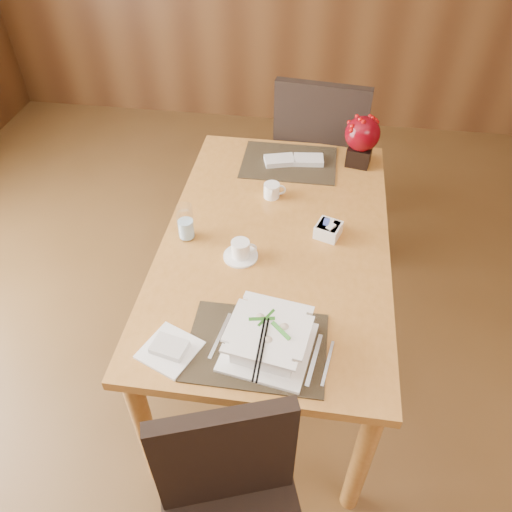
# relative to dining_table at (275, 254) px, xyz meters

# --- Properties ---
(ground) EXTENTS (6.00, 6.00, 0.00)m
(ground) POSITION_rel_dining_table_xyz_m (0.00, -0.60, -0.65)
(ground) COLOR brown
(ground) RESTS_ON ground
(dining_table) EXTENTS (0.90, 1.50, 0.75)m
(dining_table) POSITION_rel_dining_table_xyz_m (0.00, 0.00, 0.00)
(dining_table) COLOR #BE7C34
(dining_table) RESTS_ON ground
(placemat_near) EXTENTS (0.45, 0.33, 0.01)m
(placemat_near) POSITION_rel_dining_table_xyz_m (0.00, -0.55, 0.10)
(placemat_near) COLOR black
(placemat_near) RESTS_ON dining_table
(placemat_far) EXTENTS (0.45, 0.33, 0.01)m
(placemat_far) POSITION_rel_dining_table_xyz_m (0.00, 0.55, 0.10)
(placemat_far) COLOR black
(placemat_far) RESTS_ON dining_table
(soup_setting) EXTENTS (0.31, 0.31, 0.11)m
(soup_setting) POSITION_rel_dining_table_xyz_m (0.04, -0.55, 0.15)
(soup_setting) COLOR white
(soup_setting) RESTS_ON dining_table
(coffee_cup) EXTENTS (0.13, 0.13, 0.08)m
(coffee_cup) POSITION_rel_dining_table_xyz_m (-0.12, -0.14, 0.13)
(coffee_cup) COLOR white
(coffee_cup) RESTS_ON dining_table
(water_glass) EXTENTS (0.08, 0.08, 0.16)m
(water_glass) POSITION_rel_dining_table_xyz_m (-0.35, -0.05, 0.17)
(water_glass) COLOR silver
(water_glass) RESTS_ON dining_table
(creamer_jug) EXTENTS (0.10, 0.10, 0.07)m
(creamer_jug) POSITION_rel_dining_table_xyz_m (-0.05, 0.27, 0.13)
(creamer_jug) COLOR white
(creamer_jug) RESTS_ON dining_table
(sugar_caddy) EXTENTS (0.12, 0.12, 0.06)m
(sugar_caddy) POSITION_rel_dining_table_xyz_m (0.21, 0.04, 0.12)
(sugar_caddy) COLOR white
(sugar_caddy) RESTS_ON dining_table
(berry_decor) EXTENTS (0.16, 0.16, 0.24)m
(berry_decor) POSITION_rel_dining_table_xyz_m (0.33, 0.59, 0.23)
(berry_decor) COLOR black
(berry_decor) RESTS_ON dining_table
(napkins_far) EXTENTS (0.29, 0.15, 0.03)m
(napkins_far) POSITION_rel_dining_table_xyz_m (0.03, 0.55, 0.12)
(napkins_far) COLOR silver
(napkins_far) RESTS_ON dining_table
(bread_plate) EXTENTS (0.22, 0.22, 0.01)m
(bread_plate) POSITION_rel_dining_table_xyz_m (-0.27, -0.61, 0.10)
(bread_plate) COLOR white
(bread_plate) RESTS_ON dining_table
(far_chair) EXTENTS (0.54, 0.55, 1.05)m
(far_chair) POSITION_rel_dining_table_xyz_m (0.15, 0.91, -0.06)
(far_chair) COLOR black
(far_chair) RESTS_ON ground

